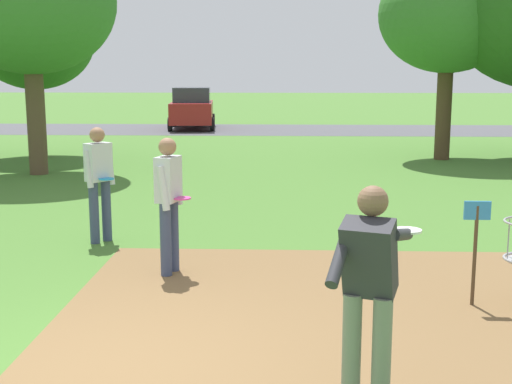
{
  "coord_description": "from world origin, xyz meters",
  "views": [
    {
      "loc": [
        1.55,
        -5.12,
        2.49
      ],
      "look_at": [
        1.2,
        3.24,
        1.0
      ],
      "focal_mm": 47.17,
      "sensor_mm": 36.0,
      "label": 1
    }
  ],
  "objects_px": {
    "player_foreground_watching": "(99,178)",
    "tree_mid_center": "(448,14)",
    "player_throwing": "(169,198)",
    "tree_mid_left": "(34,39)",
    "tree_near_right": "(29,1)",
    "parked_car_leftmost": "(192,108)",
    "player_waiting_left": "(369,287)"
  },
  "relations": [
    {
      "from": "player_foreground_watching",
      "to": "tree_mid_center",
      "type": "height_order",
      "value": "tree_mid_center"
    },
    {
      "from": "player_throwing",
      "to": "tree_mid_left",
      "type": "distance_m",
      "value": 13.24
    },
    {
      "from": "player_throwing",
      "to": "tree_near_right",
      "type": "bearing_deg",
      "value": 119.65
    },
    {
      "from": "player_foreground_watching",
      "to": "player_throwing",
      "type": "xyz_separation_m",
      "value": [
        1.29,
        -1.54,
        0.0
      ]
    },
    {
      "from": "tree_near_right",
      "to": "tree_mid_center",
      "type": "relative_size",
      "value": 1.03
    },
    {
      "from": "player_foreground_watching",
      "to": "tree_mid_center",
      "type": "xyz_separation_m",
      "value": [
        7.3,
        10.01,
        3.13
      ]
    },
    {
      "from": "tree_mid_center",
      "to": "parked_car_leftmost",
      "type": "xyz_separation_m",
      "value": [
        -8.71,
        10.45,
        -3.18
      ]
    },
    {
      "from": "player_foreground_watching",
      "to": "player_throwing",
      "type": "distance_m",
      "value": 2.01
    },
    {
      "from": "player_waiting_left",
      "to": "tree_mid_left",
      "type": "xyz_separation_m",
      "value": [
        -7.91,
        15.08,
        2.46
      ]
    },
    {
      "from": "tree_near_right",
      "to": "tree_mid_left",
      "type": "bearing_deg",
      "value": 109.41
    },
    {
      "from": "player_foreground_watching",
      "to": "tree_mid_center",
      "type": "bearing_deg",
      "value": 53.89
    },
    {
      "from": "player_foreground_watching",
      "to": "tree_near_right",
      "type": "bearing_deg",
      "value": 116.86
    },
    {
      "from": "player_waiting_left",
      "to": "parked_car_leftmost",
      "type": "bearing_deg",
      "value": 100.54
    },
    {
      "from": "tree_near_right",
      "to": "tree_mid_center",
      "type": "bearing_deg",
      "value": 17.28
    },
    {
      "from": "player_foreground_watching",
      "to": "tree_mid_left",
      "type": "height_order",
      "value": "tree_mid_left"
    },
    {
      "from": "tree_near_right",
      "to": "parked_car_leftmost",
      "type": "height_order",
      "value": "tree_near_right"
    },
    {
      "from": "tree_mid_center",
      "to": "player_throwing",
      "type": "bearing_deg",
      "value": -117.48
    },
    {
      "from": "player_throwing",
      "to": "tree_mid_left",
      "type": "bearing_deg",
      "value": 116.84
    },
    {
      "from": "player_throwing",
      "to": "parked_car_leftmost",
      "type": "xyz_separation_m",
      "value": [
        -2.71,
        21.99,
        -0.05
      ]
    },
    {
      "from": "player_waiting_left",
      "to": "tree_near_right",
      "type": "relative_size",
      "value": 0.29
    },
    {
      "from": "player_waiting_left",
      "to": "tree_near_right",
      "type": "bearing_deg",
      "value": 119.85
    },
    {
      "from": "player_throwing",
      "to": "tree_mid_center",
      "type": "distance_m",
      "value": 13.39
    },
    {
      "from": "player_foreground_watching",
      "to": "player_waiting_left",
      "type": "relative_size",
      "value": 1.0
    },
    {
      "from": "tree_near_right",
      "to": "parked_car_leftmost",
      "type": "bearing_deg",
      "value": 81.83
    },
    {
      "from": "player_throwing",
      "to": "tree_mid_left",
      "type": "height_order",
      "value": "tree_mid_left"
    },
    {
      "from": "player_foreground_watching",
      "to": "tree_mid_left",
      "type": "distance_m",
      "value": 11.33
    },
    {
      "from": "tree_mid_center",
      "to": "parked_car_leftmost",
      "type": "bearing_deg",
      "value": 129.83
    },
    {
      "from": "player_throwing",
      "to": "tree_near_right",
      "type": "distance_m",
      "value": 9.99
    },
    {
      "from": "tree_mid_center",
      "to": "parked_car_leftmost",
      "type": "distance_m",
      "value": 13.97
    },
    {
      "from": "tree_near_right",
      "to": "player_waiting_left",
      "type": "bearing_deg",
      "value": -60.15
    },
    {
      "from": "player_foreground_watching",
      "to": "player_waiting_left",
      "type": "bearing_deg",
      "value": -56.42
    },
    {
      "from": "player_foreground_watching",
      "to": "parked_car_leftmost",
      "type": "xyz_separation_m",
      "value": [
        -1.41,
        20.46,
        -0.05
      ]
    }
  ]
}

